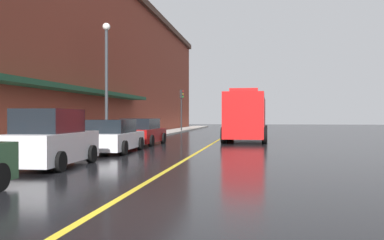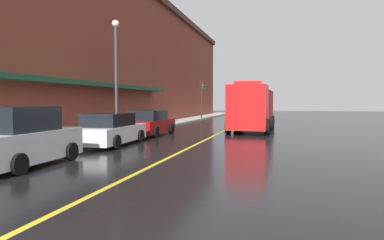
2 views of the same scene
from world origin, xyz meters
name	(u,v)px [view 1 (image 1 of 2)]	position (x,y,z in m)	size (l,w,h in m)	color
ground_plane	(221,139)	(0.00, 25.00, 0.00)	(112.00, 112.00, 0.00)	black
sidewalk_left	(140,137)	(-6.20, 25.00, 0.07)	(2.40, 70.00, 0.15)	#ADA8A0
lane_center_stripe	(221,139)	(0.00, 25.00, 0.00)	(0.16, 70.00, 0.01)	gold
brick_building_left	(52,59)	(-12.81, 23.99, 6.05)	(12.00, 64.00, 12.09)	brown
parked_car_1	(51,140)	(-4.00, 6.39, 0.89)	(2.05, 4.40, 1.92)	silver
parked_car_2	(113,137)	(-3.91, 12.24, 0.73)	(2.20, 4.77, 1.53)	silver
parked_car_3	(141,132)	(-4.02, 17.64, 0.73)	(2.22, 4.53, 1.54)	maroon
fire_truck	(246,117)	(1.95, 22.53, 1.61)	(2.94, 8.24, 3.38)	red
parking_meter_1	(88,129)	(-5.35, 12.85, 1.06)	(0.14, 0.18, 1.33)	#4C4C51
street_lamp_left	(106,69)	(-5.95, 17.07, 4.40)	(0.44, 0.44, 6.94)	#33383D
traffic_light_near	(181,102)	(-5.29, 38.00, 3.16)	(0.38, 0.36, 4.30)	#232326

